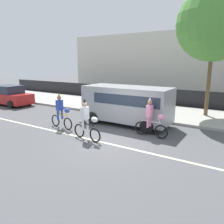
# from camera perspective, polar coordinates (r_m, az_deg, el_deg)

# --- Properties ---
(ground_plane) EXTENTS (80.00, 80.00, 0.00)m
(ground_plane) POSITION_cam_1_polar(r_m,az_deg,el_deg) (10.23, -0.57, -7.16)
(ground_plane) COLOR #4C4C4F
(road_centre_line) EXTENTS (36.00, 0.14, 0.01)m
(road_centre_line) POSITION_cam_1_polar(r_m,az_deg,el_deg) (9.84, -2.17, -7.97)
(road_centre_line) COLOR beige
(road_centre_line) RESTS_ON ground
(sidewalk_curb) EXTENTS (60.00, 5.00, 0.15)m
(sidewalk_curb) POSITION_cam_1_polar(r_m,az_deg,el_deg) (15.85, 12.33, 0.03)
(sidewalk_curb) COLOR #9E9B93
(sidewalk_curb) RESTS_ON ground
(fence_line) EXTENTS (40.00, 0.08, 1.40)m
(fence_line) POSITION_cam_1_polar(r_m,az_deg,el_deg) (18.45, 15.56, 3.60)
(fence_line) COLOR black
(fence_line) RESTS_ON ground
(building_backdrop) EXTENTS (28.00, 8.00, 6.60)m
(building_backdrop) POSITION_cam_1_polar(r_m,az_deg,el_deg) (26.60, 21.35, 11.51)
(building_backdrop) COLOR beige
(building_backdrop) RESTS_ON ground
(parade_cyclist_cobalt) EXTENTS (1.72, 0.50, 1.92)m
(parade_cyclist_cobalt) POSITION_cam_1_polar(r_m,az_deg,el_deg) (12.04, -13.13, -0.27)
(parade_cyclist_cobalt) COLOR black
(parade_cyclist_cobalt) RESTS_ON ground
(parade_cyclist_zebra) EXTENTS (1.71, 0.52, 1.92)m
(parade_cyclist_zebra) POSITION_cam_1_polar(r_m,az_deg,el_deg) (9.98, -6.60, -2.68)
(parade_cyclist_zebra) COLOR black
(parade_cyclist_zebra) RESTS_ON ground
(parade_cyclist_pink) EXTENTS (1.72, 0.50, 1.92)m
(parade_cyclist_pink) POSITION_cam_1_polar(r_m,az_deg,el_deg) (10.52, 10.26, -2.01)
(parade_cyclist_pink) COLOR black
(parade_cyclist_pink) RESTS_ON ground
(parked_van_grey) EXTENTS (5.00, 2.22, 2.18)m
(parked_van_grey) POSITION_cam_1_polar(r_m,az_deg,el_deg) (12.41, 4.18, 2.48)
(parked_van_grey) COLOR #99999E
(parked_van_grey) RESTS_ON ground
(parked_car_red) EXTENTS (4.10, 1.92, 1.64)m
(parked_car_red) POSITION_cam_1_polar(r_m,az_deg,el_deg) (20.26, -25.09, 3.87)
(parked_car_red) COLOR #AD1E1E
(parked_car_red) RESTS_ON ground
(street_tree_near_lamp) EXTENTS (4.45, 4.45, 7.83)m
(street_tree_near_lamp) POSITION_cam_1_polar(r_m,az_deg,el_deg) (15.25, 25.15, 20.14)
(street_tree_near_lamp) COLOR brown
(street_tree_near_lamp) RESTS_ON sidewalk_curb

